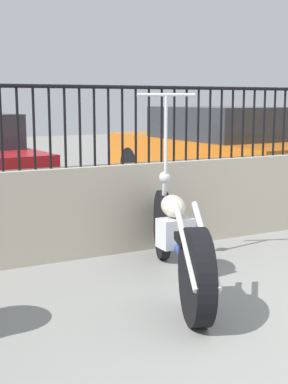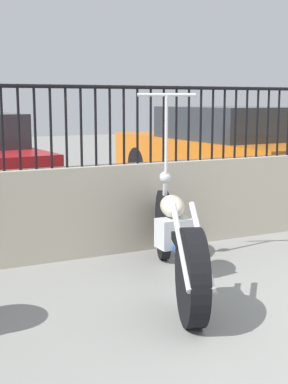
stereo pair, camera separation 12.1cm
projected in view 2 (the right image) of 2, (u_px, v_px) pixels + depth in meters
name	position (u px, v px, depth m)	size (l,w,h in m)	color
low_wall	(199.00, 201.00, 5.72)	(9.21, 0.18, 0.88)	#B2A893
fence_railing	(201.00, 113.00, 5.56)	(9.21, 0.04, 0.77)	black
motorcycle_blue	(177.00, 242.00, 4.22)	(0.93, 2.11, 1.57)	black
car_orange	(222.00, 149.00, 9.00)	(1.95, 4.65, 1.40)	black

